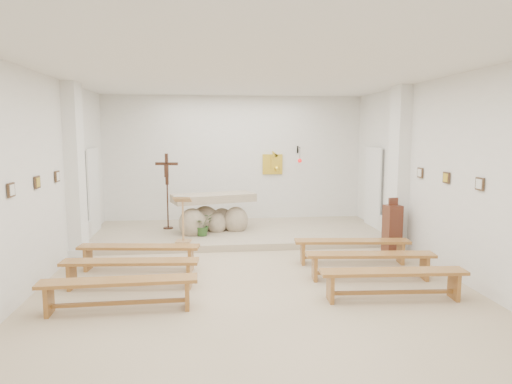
{
  "coord_description": "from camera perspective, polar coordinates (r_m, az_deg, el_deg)",
  "views": [
    {
      "loc": [
        -0.76,
        -7.43,
        2.51
      ],
      "look_at": [
        0.23,
        1.6,
        1.33
      ],
      "focal_mm": 32.0,
      "sensor_mm": 36.0,
      "label": 1
    }
  ],
  "objects": [
    {
      "name": "station_frame_right_mid",
      "position": [
        8.76,
        22.69,
        1.67
      ],
      "size": [
        0.03,
        0.2,
        0.2
      ],
      "primitive_type": "cube",
      "color": "#46301E",
      "rests_on": "wall_right"
    },
    {
      "name": "bench_right_second",
      "position": [
        8.14,
        14.05,
        -8.22
      ],
      "size": [
        2.22,
        0.55,
        0.46
      ],
      "rotation": [
        0.0,
        0.0,
        -0.09
      ],
      "color": "#905C29",
      "rests_on": "ground"
    },
    {
      "name": "crucifix_stand",
      "position": [
        11.38,
        -11.05,
        0.8
      ],
      "size": [
        0.56,
        0.24,
        1.86
      ],
      "rotation": [
        0.0,
        0.0,
        -0.21
      ],
      "color": "#391D12",
      "rests_on": "sanctuary_platform"
    },
    {
      "name": "station_frame_right_front",
      "position": [
        7.9,
        26.18,
        0.91
      ],
      "size": [
        0.03,
        0.2,
        0.2
      ],
      "primitive_type": "cube",
      "color": "#46301E",
      "rests_on": "wall_right"
    },
    {
      "name": "donation_pedestal",
      "position": [
        10.0,
        16.66,
        -4.4
      ],
      "size": [
        0.35,
        0.35,
        1.17
      ],
      "rotation": [
        0.0,
        0.0,
        0.14
      ],
      "color": "#4E2716",
      "rests_on": "ground"
    },
    {
      "name": "potted_plant",
      "position": [
        10.6,
        -6.7,
        -4.09
      ],
      "size": [
        0.6,
        0.59,
        0.51
      ],
      "primitive_type": "imported",
      "rotation": [
        0.0,
        0.0,
        0.59
      ],
      "color": "#295020",
      "rests_on": "sanctuary_platform"
    },
    {
      "name": "wall_left",
      "position": [
        7.95,
        -26.29,
        1.16
      ],
      "size": [
        0.02,
        10.0,
        3.5
      ],
      "primitive_type": "cube",
      "color": "white",
      "rests_on": "ground"
    },
    {
      "name": "gold_wall_relief",
      "position": [
        12.55,
        2.08,
        3.49
      ],
      "size": [
        0.55,
        0.04,
        0.55
      ],
      "primitive_type": "cube",
      "color": "yellow",
      "rests_on": "wall_back"
    },
    {
      "name": "lectern",
      "position": [
        9.97,
        -9.13,
        -3.36
      ],
      "size": [
        0.41,
        0.36,
        1.04
      ],
      "rotation": [
        0.0,
        0.0,
        -0.13
      ],
      "color": "tan",
      "rests_on": "sanctuary_platform"
    },
    {
      "name": "bench_right_front",
      "position": [
        9.03,
        11.9,
        -6.6
      ],
      "size": [
        2.22,
        0.57,
        0.46
      ],
      "rotation": [
        0.0,
        0.0,
        -0.1
      ],
      "color": "#905C29",
      "rests_on": "ground"
    },
    {
      "name": "radiator_left",
      "position": [
        10.71,
        -20.6,
        -5.14
      ],
      "size": [
        0.1,
        0.85,
        0.52
      ],
      "primitive_type": "cube",
      "color": "silver",
      "rests_on": "ground"
    },
    {
      "name": "station_frame_right_rear",
      "position": [
        9.64,
        19.83,
        2.28
      ],
      "size": [
        0.03,
        0.2,
        0.2
      ],
      "primitive_type": "cube",
      "color": "#46301E",
      "rests_on": "wall_right"
    },
    {
      "name": "ceiling",
      "position": [
        7.53,
        -0.4,
        14.9
      ],
      "size": [
        7.0,
        10.0,
        0.02
      ],
      "primitive_type": "cube",
      "color": "silver",
      "rests_on": "wall_back"
    },
    {
      "name": "sanctuary_lamp",
      "position": [
        12.41,
        5.46,
        4.15
      ],
      "size": [
        0.11,
        0.36,
        0.44
      ],
      "color": "black",
      "rests_on": "wall_back"
    },
    {
      "name": "bench_left_front",
      "position": [
        8.68,
        -14.41,
        -7.24
      ],
      "size": [
        2.22,
        0.62,
        0.46
      ],
      "rotation": [
        0.0,
        0.0,
        -0.13
      ],
      "color": "#905C29",
      "rests_on": "ground"
    },
    {
      "name": "wall_back",
      "position": [
        12.46,
        -2.73,
        3.92
      ],
      "size": [
        7.0,
        0.02,
        3.5
      ],
      "primitive_type": "cube",
      "color": "white",
      "rests_on": "ground"
    },
    {
      "name": "sanctuary_platform",
      "position": [
        11.22,
        -2.21,
        -5.12
      ],
      "size": [
        6.98,
        3.0,
        0.15
      ],
      "primitive_type": "cube",
      "color": "tan",
      "rests_on": "ground"
    },
    {
      "name": "pilaster_right",
      "position": [
        10.32,
        17.4,
        2.86
      ],
      "size": [
        0.26,
        0.55,
        3.5
      ],
      "primitive_type": "cube",
      "color": "white",
      "rests_on": "ground"
    },
    {
      "name": "radiator_right",
      "position": [
        11.19,
        15.96,
        -4.42
      ],
      "size": [
        0.1,
        0.85,
        0.52
      ],
      "primitive_type": "cube",
      "color": "silver",
      "rests_on": "ground"
    },
    {
      "name": "bench_left_second",
      "position": [
        7.75,
        -15.43,
        -9.05
      ],
      "size": [
        2.22,
        0.52,
        0.46
      ],
      "rotation": [
        0.0,
        0.0,
        -0.08
      ],
      "color": "#905C29",
      "rests_on": "ground"
    },
    {
      "name": "bench_right_third",
      "position": [
        7.27,
        16.75,
        -10.22
      ],
      "size": [
        2.21,
        0.48,
        0.46
      ],
      "rotation": [
        0.0,
        0.0,
        -0.06
      ],
      "color": "#905C29",
      "rests_on": "ground"
    },
    {
      "name": "altar",
      "position": [
        11.0,
        -5.43,
        -2.96
      ],
      "size": [
        2.07,
        1.29,
        1.0
      ],
      "rotation": [
        0.0,
        0.0,
        0.3
      ],
      "color": "tan",
      "rests_on": "sanctuary_platform"
    },
    {
      "name": "station_frame_left_rear",
      "position": [
        9.08,
        -23.59,
        1.8
      ],
      "size": [
        0.03,
        0.2,
        0.2
      ],
      "primitive_type": "cube",
      "color": "#46301E",
      "rests_on": "wall_left"
    },
    {
      "name": "station_frame_left_mid",
      "position": [
        8.13,
        -25.67,
        1.11
      ],
      "size": [
        0.03,
        0.2,
        0.2
      ],
      "primitive_type": "cube",
      "color": "#46301E",
      "rests_on": "wall_left"
    },
    {
      "name": "ground",
      "position": [
        7.88,
        -0.38,
        -11.17
      ],
      "size": [
        7.0,
        10.0,
        0.0
      ],
      "primitive_type": "cube",
      "color": "#CAB292",
      "rests_on": "ground"
    },
    {
      "name": "wall_right",
      "position": [
        8.59,
        23.46,
        1.73
      ],
      "size": [
        0.02,
        10.0,
        3.5
      ],
      "primitive_type": "cube",
      "color": "white",
      "rests_on": "ground"
    },
    {
      "name": "bench_left_third",
      "position": [
        6.83,
        -16.75,
        -11.35
      ],
      "size": [
        2.2,
        0.4,
        0.46
      ],
      "rotation": [
        0.0,
        0.0,
        0.02
      ],
      "color": "#905C29",
      "rests_on": "ground"
    },
    {
      "name": "pilaster_left",
      "position": [
        9.81,
        -21.66,
        2.45
      ],
      "size": [
        0.26,
        0.55,
        3.5
      ],
      "primitive_type": "cube",
      "color": "white",
      "rests_on": "ground"
    },
    {
      "name": "station_frame_left_front",
      "position": [
        7.2,
        -28.29,
        0.23
      ],
      "size": [
        0.03,
        0.2,
        0.2
      ],
      "primitive_type": "cube",
      "color": "#46301E",
      "rests_on": "wall_left"
    }
  ]
}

